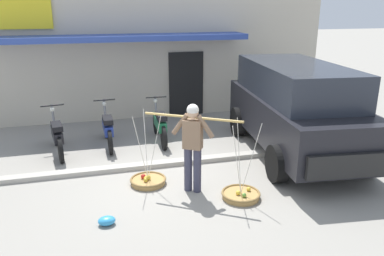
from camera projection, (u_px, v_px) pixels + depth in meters
name	position (u px, v px, depth m)	size (l,w,h in m)	color
ground_plane	(177.00, 178.00, 7.77)	(90.00, 90.00, 0.00)	gray
sidewalk_curb	(169.00, 163.00, 8.40)	(20.00, 0.24, 0.10)	#AEA89C
fruit_vendor	(193.00, 142.00, 6.95)	(1.57, 1.06, 1.70)	#38384C
fruit_basket_left_side	(241.00, 194.00, 6.95)	(0.71, 0.71, 1.45)	#B2894C
fruit_basket_right_side	(148.00, 180.00, 7.51)	(0.71, 0.71, 1.45)	#B2894C
motorcycle_nearest_shop	(57.00, 136.00, 8.93)	(0.54, 1.81, 1.09)	black
motorcycle_second_in_row	(108.00, 129.00, 9.43)	(0.54, 1.82, 1.09)	black
motorcycle_third_in_row	(160.00, 125.00, 9.73)	(0.54, 1.82, 1.09)	black
parked_truck	(295.00, 106.00, 8.84)	(2.55, 4.97, 2.10)	black
storefront_building	(115.00, 43.00, 13.51)	(13.00, 6.00, 4.20)	beige
plastic_litter_bag	(107.00, 221.00, 6.10)	(0.28, 0.22, 0.14)	#3393D1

